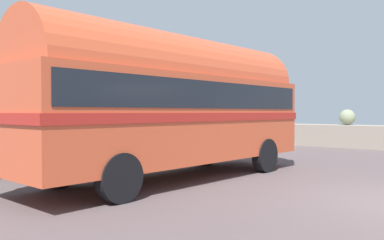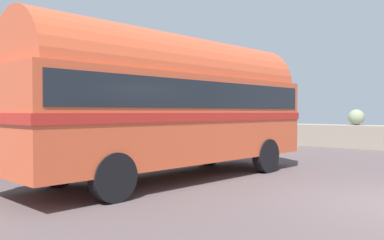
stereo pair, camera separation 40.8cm
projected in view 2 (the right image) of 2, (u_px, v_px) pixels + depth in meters
vintage_coach at (173, 100)px, 10.20m from camera, size 2.95×8.72×3.70m
second_coach at (98, 103)px, 14.02m from camera, size 2.59×8.63×3.70m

